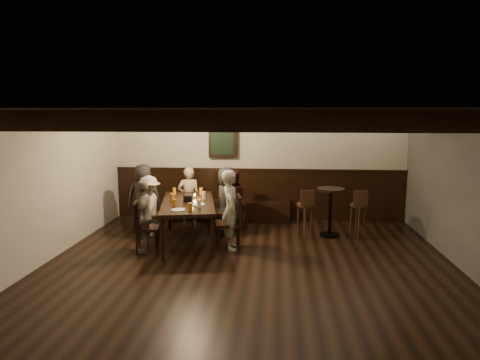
# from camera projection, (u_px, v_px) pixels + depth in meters

# --- Properties ---
(room) EXTENTS (7.00, 7.00, 7.00)m
(room) POSITION_uv_depth(u_px,v_px,m) (241.00, 180.00, 8.37)
(room) COLOR black
(room) RESTS_ON ground
(dining_table) EXTENTS (1.30, 2.19, 0.77)m
(dining_table) POSITION_uv_depth(u_px,v_px,m) (188.00, 205.00, 7.81)
(dining_table) COLOR black
(dining_table) RESTS_ON floor
(chair_left_near) EXTENTS (0.48, 0.48, 0.90)m
(chair_left_near) POSITION_uv_depth(u_px,v_px,m) (151.00, 223.00, 8.25)
(chair_left_near) COLOR black
(chair_left_near) RESTS_ON floor
(chair_left_far) EXTENTS (0.47, 0.47, 0.88)m
(chair_left_far) POSITION_uv_depth(u_px,v_px,m) (146.00, 236.00, 7.37)
(chair_left_far) COLOR black
(chair_left_far) RESTS_ON floor
(chair_right_near) EXTENTS (0.50, 0.50, 0.94)m
(chair_right_near) POSITION_uv_depth(u_px,v_px,m) (226.00, 220.00, 8.39)
(chair_right_near) COLOR black
(chair_right_near) RESTS_ON floor
(chair_right_far) EXTENTS (0.51, 0.51, 0.95)m
(chair_right_far) POSITION_uv_depth(u_px,v_px,m) (229.00, 233.00, 7.51)
(chair_right_far) COLOR black
(chair_right_far) RESTS_ON floor
(person_bench_left) EXTENTS (0.74, 0.56, 1.37)m
(person_bench_left) POSITION_uv_depth(u_px,v_px,m) (144.00, 198.00, 8.61)
(person_bench_left) COLOR #232425
(person_bench_left) RESTS_ON floor
(person_bench_centre) EXTENTS (0.51, 0.39, 1.27)m
(person_bench_centre) POSITION_uv_depth(u_px,v_px,m) (189.00, 198.00, 8.86)
(person_bench_centre) COLOR gray
(person_bench_centre) RESTS_ON floor
(person_bench_right) EXTENTS (0.68, 0.57, 1.23)m
(person_bench_right) POSITION_uv_depth(u_px,v_px,m) (233.00, 199.00, 8.80)
(person_bench_right) COLOR #4C1A1A
(person_bench_right) RESTS_ON floor
(person_left_near) EXTENTS (0.58, 0.84, 1.19)m
(person_left_near) POSITION_uv_depth(u_px,v_px,m) (149.00, 206.00, 8.20)
(person_left_near) COLOR #ACA391
(person_left_near) RESTS_ON floor
(person_left_far) EXTENTS (0.44, 0.78, 1.25)m
(person_left_far) POSITION_uv_depth(u_px,v_px,m) (144.00, 216.00, 7.31)
(person_left_far) COLOR gray
(person_left_far) RESTS_ON floor
(person_right_near) EXTENTS (0.54, 0.73, 1.34)m
(person_right_near) POSITION_uv_depth(u_px,v_px,m) (227.00, 201.00, 8.34)
(person_right_near) COLOR black
(person_right_near) RESTS_ON floor
(person_right_far) EXTENTS (0.43, 0.57, 1.40)m
(person_right_far) POSITION_uv_depth(u_px,v_px,m) (231.00, 210.00, 7.45)
(person_right_far) COLOR #ABA590
(person_right_far) RESTS_ON floor
(pint_a) EXTENTS (0.07, 0.07, 0.14)m
(pint_a) POSITION_uv_depth(u_px,v_px,m) (174.00, 191.00, 8.45)
(pint_a) COLOR #BF7219
(pint_a) RESTS_ON dining_table
(pint_b) EXTENTS (0.07, 0.07, 0.14)m
(pint_b) POSITION_uv_depth(u_px,v_px,m) (201.00, 191.00, 8.46)
(pint_b) COLOR #BF7219
(pint_b) RESTS_ON dining_table
(pint_c) EXTENTS (0.07, 0.07, 0.14)m
(pint_c) POSITION_uv_depth(u_px,v_px,m) (172.00, 197.00, 7.86)
(pint_c) COLOR #BF7219
(pint_c) RESTS_ON dining_table
(pint_d) EXTENTS (0.07, 0.07, 0.14)m
(pint_d) POSITION_uv_depth(u_px,v_px,m) (204.00, 195.00, 8.02)
(pint_d) COLOR silver
(pint_d) RESTS_ON dining_table
(pint_e) EXTENTS (0.07, 0.07, 0.14)m
(pint_e) POSITION_uv_depth(u_px,v_px,m) (175.00, 203.00, 7.33)
(pint_e) COLOR #BF7219
(pint_e) RESTS_ON dining_table
(pint_f) EXTENTS (0.07, 0.07, 0.14)m
(pint_f) POSITION_uv_depth(u_px,v_px,m) (199.00, 204.00, 7.27)
(pint_f) COLOR silver
(pint_f) RESTS_ON dining_table
(pint_g) EXTENTS (0.07, 0.07, 0.14)m
(pint_g) POSITION_uv_depth(u_px,v_px,m) (190.00, 207.00, 7.01)
(pint_g) COLOR #BF7219
(pint_g) RESTS_ON dining_table
(plate_near) EXTENTS (0.24, 0.24, 0.01)m
(plate_near) POSITION_uv_depth(u_px,v_px,m) (178.00, 210.00, 7.10)
(plate_near) COLOR white
(plate_near) RESTS_ON dining_table
(plate_far) EXTENTS (0.24, 0.24, 0.01)m
(plate_far) POSITION_uv_depth(u_px,v_px,m) (198.00, 204.00, 7.53)
(plate_far) COLOR white
(plate_far) RESTS_ON dining_table
(condiment_caddy) EXTENTS (0.15, 0.10, 0.12)m
(condiment_caddy) POSITION_uv_depth(u_px,v_px,m) (188.00, 199.00, 7.74)
(condiment_caddy) COLOR black
(condiment_caddy) RESTS_ON dining_table
(candle) EXTENTS (0.05, 0.05, 0.05)m
(candle) POSITION_uv_depth(u_px,v_px,m) (195.00, 197.00, 8.11)
(candle) COLOR beige
(candle) RESTS_ON dining_table
(high_top_table) EXTENTS (0.53, 0.53, 0.94)m
(high_top_table) POSITION_uv_depth(u_px,v_px,m) (330.00, 205.00, 8.25)
(high_top_table) COLOR black
(high_top_table) RESTS_ON floor
(bar_stool_left) EXTENTS (0.32, 0.34, 0.95)m
(bar_stool_left) POSITION_uv_depth(u_px,v_px,m) (305.00, 220.00, 8.13)
(bar_stool_left) COLOR #311A0F
(bar_stool_left) RESTS_ON floor
(bar_stool_right) EXTENTS (0.30, 0.32, 0.95)m
(bar_stool_right) POSITION_uv_depth(u_px,v_px,m) (358.00, 221.00, 8.09)
(bar_stool_right) COLOR #311A0F
(bar_stool_right) RESTS_ON floor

